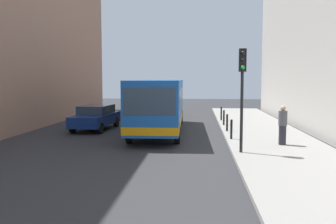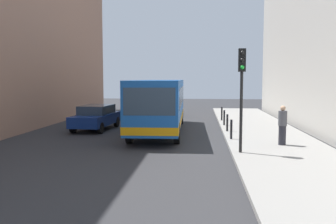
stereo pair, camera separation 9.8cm
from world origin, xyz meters
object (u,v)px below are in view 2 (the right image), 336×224
object	(u,v)px
car_beside_bus	(96,117)
bollard_near	(231,129)
bollard_mid	(227,123)
bollard_farthest	(222,114)
bus	(160,102)
car_behind_bus	(164,106)
traffic_light	(242,81)
bollard_far	(224,118)
pedestrian_near_signal	(282,125)

from	to	relation	value
car_beside_bus	bollard_near	bearing A→B (deg)	158.65
bollard_mid	bollard_farthest	bearing A→B (deg)	90.00
bus	car_beside_bus	bearing A→B (deg)	-9.11
bollard_mid	bollard_farthest	size ratio (longest dim) A/B	1.00
bus	car_behind_bus	world-z (taller)	bus
traffic_light	bollard_far	bearing A→B (deg)	90.66
bus	bollard_farthest	xyz separation A→B (m)	(3.85, 4.94, -1.10)
traffic_light	pedestrian_near_signal	xyz separation A→B (m)	(2.02, 1.88, -1.98)
car_behind_bus	car_beside_bus	bearing A→B (deg)	74.62
traffic_light	car_behind_bus	bearing A→B (deg)	105.92
bollard_mid	pedestrian_near_signal	world-z (taller)	pedestrian_near_signal
bus	bollard_mid	distance (m)	4.04
bollard_near	bollard_mid	xyz separation A→B (m)	(0.00, 2.73, 0.00)
bollard_mid	pedestrian_near_signal	xyz separation A→B (m)	(2.12, -4.13, 0.40)
traffic_light	bollard_near	xyz separation A→B (m)	(-0.10, 3.29, -2.38)
bollard_near	bollard_far	world-z (taller)	same
bollard_farthest	bollard_near	bearing A→B (deg)	-90.00
car_beside_bus	bollard_farthest	xyz separation A→B (m)	(7.81, 4.42, -0.16)
car_beside_bus	bollard_mid	distance (m)	7.88
bollard_far	bollard_near	bearing A→B (deg)	-90.00
bollard_far	pedestrian_near_signal	bearing A→B (deg)	-72.80
bollard_mid	traffic_light	bearing A→B (deg)	-89.05
car_behind_bus	bollard_farthest	world-z (taller)	car_behind_bus
car_beside_bus	traffic_light	xyz separation A→B (m)	(7.91, -7.05, 2.22)
traffic_light	bollard_mid	bearing A→B (deg)	90.95
car_beside_bus	traffic_light	world-z (taller)	traffic_light
bus	pedestrian_near_signal	bearing A→B (deg)	140.54
bollard_near	traffic_light	bearing A→B (deg)	-88.26
bollard_near	bollard_far	size ratio (longest dim) A/B	1.00
bollard_farthest	bus	bearing A→B (deg)	-127.95
bollard_farthest	traffic_light	bearing A→B (deg)	-89.50
bollard_mid	bollard_farthest	distance (m)	5.45
bollard_farthest	bollard_mid	bearing A→B (deg)	-90.00
bus	traffic_light	xyz separation A→B (m)	(3.95, -6.53, 1.28)
bollard_far	bollard_farthest	bearing A→B (deg)	90.00
bus	traffic_light	bearing A→B (deg)	119.60
bollard_far	bollard_farthest	world-z (taller)	same
bus	bollard_farthest	bearing A→B (deg)	-129.56
bollard_farthest	pedestrian_near_signal	xyz separation A→B (m)	(2.12, -9.59, 0.40)
car_beside_bus	bollard_far	distance (m)	8.00
bollard_near	bollard_mid	size ratio (longest dim) A/B	1.00
bollard_far	pedestrian_near_signal	xyz separation A→B (m)	(2.12, -6.86, 0.40)
bollard_near	bollard_farthest	world-z (taller)	same
bus	bollard_far	world-z (taller)	bus
bollard_far	car_beside_bus	bearing A→B (deg)	-167.76
bollard_mid	bollard_far	distance (m)	2.73
bus	bollard_mid	size ratio (longest dim) A/B	11.67
car_beside_bus	bollard_near	xyz separation A→B (m)	(7.81, -3.76, -0.16)
bus	car_behind_bus	distance (m)	10.01
bollard_near	bollard_mid	distance (m)	2.73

